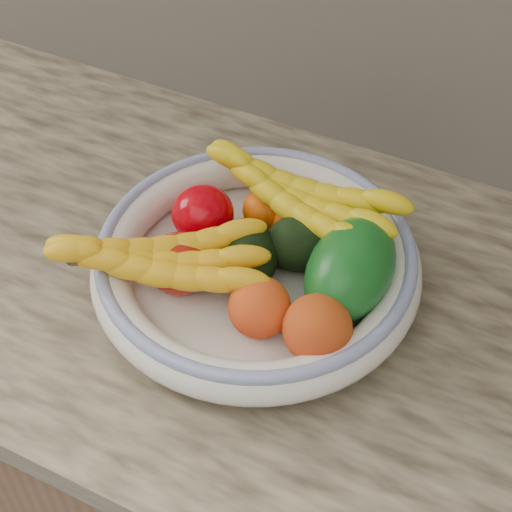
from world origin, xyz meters
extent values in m
cube|color=brown|center=(0.00, 1.68, 0.43)|extent=(2.40, 0.62, 0.86)
cube|color=tan|center=(0.00, 1.68, 0.88)|extent=(2.44, 0.66, 0.04)
cylinder|color=white|center=(0.00, 1.66, 0.91)|extent=(0.13, 0.13, 0.02)
cylinder|color=white|center=(0.00, 1.66, 0.92)|extent=(0.32, 0.32, 0.01)
torus|color=white|center=(0.00, 1.66, 0.95)|extent=(0.39, 0.39, 0.05)
torus|color=#37479B|center=(0.00, 1.66, 0.97)|extent=(0.37, 0.37, 0.02)
ellipsoid|color=#EE6405|center=(-0.02, 1.75, 0.95)|extent=(0.07, 0.07, 0.05)
ellipsoid|color=#F04E05|center=(0.05, 1.76, 0.95)|extent=(0.07, 0.07, 0.05)
ellipsoid|color=#FF5805|center=(0.01, 1.74, 0.95)|extent=(0.08, 0.08, 0.05)
ellipsoid|color=#F26005|center=(-0.03, 1.74, 0.95)|extent=(0.06, 0.06, 0.05)
ellipsoid|color=#C2000B|center=(-0.09, 1.69, 0.96)|extent=(0.10, 0.10, 0.07)
ellipsoid|color=#A8140A|center=(-0.07, 1.61, 0.96)|extent=(0.08, 0.08, 0.07)
ellipsoid|color=black|center=(-0.01, 1.66, 0.96)|extent=(0.11, 0.12, 0.07)
ellipsoid|color=black|center=(0.04, 1.70, 0.96)|extent=(0.13, 0.13, 0.07)
ellipsoid|color=#0F5518|center=(0.11, 1.68, 0.98)|extent=(0.13, 0.15, 0.13)
ellipsoid|color=orange|center=(0.04, 1.59, 0.97)|extent=(0.07, 0.07, 0.07)
ellipsoid|color=orange|center=(0.11, 1.59, 0.97)|extent=(0.08, 0.08, 0.08)
camera|label=1|loc=(0.28, 1.10, 1.62)|focal=55.00mm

